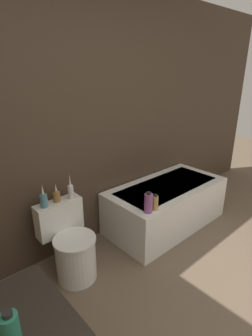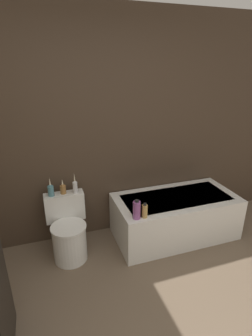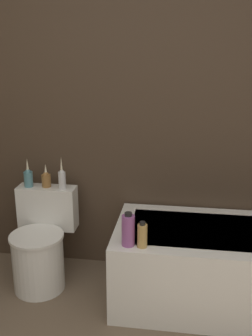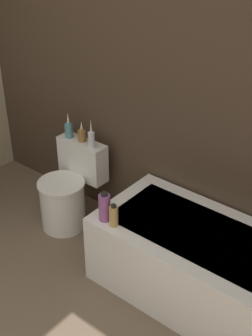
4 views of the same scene
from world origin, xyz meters
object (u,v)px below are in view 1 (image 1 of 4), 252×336
object	(u,v)px
toilet	(71,246)
vase_gold	(44,199)
shampoo_bottle_tall	(148,203)
soap_bottle_glass	(10,327)
bathtub	(166,205)
vase_silver	(57,195)
vase_bronze	(71,190)
shampoo_bottle_short	(155,203)

from	to	relation	value
toilet	vase_gold	size ratio (longest dim) A/B	3.16
shampoo_bottle_tall	soap_bottle_glass	bearing A→B (deg)	-155.69
toilet	bathtub	bearing A→B (deg)	-1.40
bathtub	soap_bottle_glass	world-z (taller)	soap_bottle_glass
bathtub	vase_silver	bearing A→B (deg)	170.22
bathtub	shampoo_bottle_tall	distance (m)	0.77
bathtub	vase_gold	xyz separation A→B (m)	(-1.43, 0.21, 0.49)
soap_bottle_glass	vase_bronze	distance (m)	1.48
vase_bronze	shampoo_bottle_short	world-z (taller)	vase_bronze
soap_bottle_glass	vase_gold	size ratio (longest dim) A/B	0.66
toilet	vase_bronze	size ratio (longest dim) A/B	2.81
vase_gold	soap_bottle_glass	bearing A→B (deg)	-120.11
vase_gold	shampoo_bottle_short	size ratio (longest dim) A/B	1.32
shampoo_bottle_short	vase_bronze	bearing A→B (deg)	142.74
bathtub	soap_bottle_glass	bearing A→B (deg)	-155.71
soap_bottle_glass	shampoo_bottle_short	world-z (taller)	soap_bottle_glass
vase_bronze	soap_bottle_glass	bearing A→B (deg)	-129.15
vase_silver	shampoo_bottle_tall	xyz separation A→B (m)	(0.68, -0.50, -0.12)
vase_gold	vase_bronze	distance (m)	0.26
vase_bronze	vase_gold	bearing A→B (deg)	177.22
vase_silver	vase_bronze	distance (m)	0.13
vase_bronze	shampoo_bottle_short	xyz separation A→B (m)	(0.63, -0.48, -0.16)
bathtub	vase_silver	distance (m)	1.40
toilet	vase_silver	world-z (taller)	vase_silver
toilet	vase_bronze	xyz separation A→B (m)	(0.13, 0.16, 0.47)
bathtub	vase_bronze	xyz separation A→B (m)	(-1.17, 0.19, 0.50)
shampoo_bottle_tall	shampoo_bottle_short	distance (m)	0.09
toilet	soap_bottle_glass	bearing A→B (deg)	-129.25
toilet	shampoo_bottle_tall	size ratio (longest dim) A/B	3.22
soap_bottle_glass	vase_gold	bearing A→B (deg)	59.89
shampoo_bottle_short	toilet	bearing A→B (deg)	157.32
toilet	vase_gold	xyz separation A→B (m)	(-0.13, 0.18, 0.46)
toilet	vase_silver	distance (m)	0.49
vase_bronze	shampoo_bottle_short	distance (m)	0.81
shampoo_bottle_tall	shampoo_bottle_short	world-z (taller)	shampoo_bottle_tall
vase_bronze	shampoo_bottle_tall	world-z (taller)	vase_bronze
toilet	vase_gold	bearing A→B (deg)	126.46
soap_bottle_glass	vase_gold	world-z (taller)	soap_bottle_glass
soap_bottle_glass	shampoo_bottle_tall	size ratio (longest dim) A/B	0.68
toilet	shampoo_bottle_short	xyz separation A→B (m)	(0.76, -0.32, 0.30)
vase_bronze	shampoo_bottle_tall	size ratio (longest dim) A/B	1.14
toilet	shampoo_bottle_short	bearing A→B (deg)	-22.68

